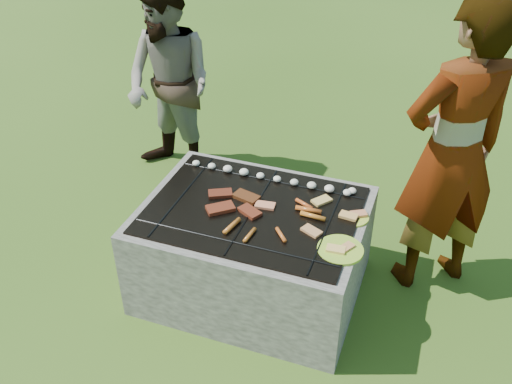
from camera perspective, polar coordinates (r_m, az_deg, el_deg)
lawn at (r=3.72m, az=-0.27°, el=-9.35°), size 60.00×60.00×0.00m
fire_pit at (r=3.53m, az=-0.28°, el=-6.04°), size 1.30×1.00×0.62m
mushrooms at (r=3.56m, az=2.14°, el=1.36°), size 1.07×0.08×0.04m
pork_slabs at (r=3.36m, az=-2.29°, el=-1.04°), size 0.39×0.31×0.02m
sausages at (r=3.22m, az=2.80°, el=-2.74°), size 0.50×0.48×0.03m
bread_on_grate at (r=3.30m, az=4.31°, el=-1.92°), size 0.45×0.42×0.02m
plate_far at (r=3.31m, az=9.63°, el=-2.41°), size 0.22×0.22×0.03m
plate_near at (r=3.07m, az=8.41°, el=-5.72°), size 0.30×0.30×0.03m
cook at (r=3.42m, az=19.06°, el=3.68°), size 0.81×0.76×1.85m
bystander at (r=4.47m, az=-8.64°, el=10.51°), size 0.92×0.81×1.57m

